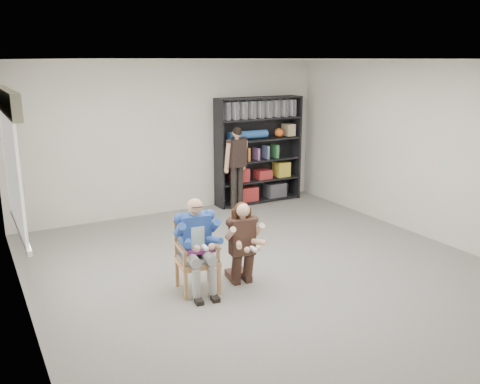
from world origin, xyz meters
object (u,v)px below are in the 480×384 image
bookshelf (259,151)px  standing_man (237,168)px  seated_man (197,245)px  kneeling_woman (243,244)px  armchair (197,256)px

bookshelf → standing_man: bookshelf is taller
seated_man → bookshelf: bearing=55.6°
kneeling_woman → standing_man: 3.44m
seated_man → bookshelf: bookshelf is taller
bookshelf → standing_man: 0.71m
seated_man → kneeling_woman: seated_man is taller
armchair → seated_man: (0.00, 0.00, 0.14)m
standing_man → bookshelf: bearing=7.1°
armchair → standing_man: size_ratio=0.58×
kneeling_woman → standing_man: standing_man is taller
armchair → bookshelf: (2.77, 3.16, 0.59)m
armchair → kneeling_woman: (0.58, -0.12, 0.09)m
seated_man → kneeling_woman: bearing=-4.9°
bookshelf → kneeling_woman: bearing=-123.7°
seated_man → bookshelf: 4.23m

